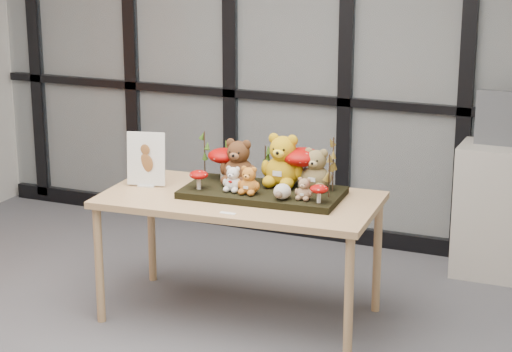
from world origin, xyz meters
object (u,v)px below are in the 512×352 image
at_px(mushroom_back_left, 224,162).
at_px(mushroom_front_right, 319,193).
at_px(bear_beige_small, 304,187).
at_px(sign_holder, 146,161).
at_px(bear_brown_medium, 239,159).
at_px(bear_pooh_yellow, 283,157).
at_px(display_table, 240,207).
at_px(diorama_tray, 263,193).
at_px(mushroom_back_right, 302,165).
at_px(cabinet, 508,213).
at_px(mushroom_front_left, 199,179).
at_px(plush_cream_hedgehog, 282,191).
at_px(bear_tan_back, 316,167).
at_px(bear_white_bow, 233,177).
at_px(bear_small_yellow, 249,179).

height_order(mushroom_back_left, mushroom_front_right, mushroom_back_left).
distance_m(bear_beige_small, sign_holder, 1.02).
distance_m(mushroom_front_right, sign_holder, 1.11).
distance_m(bear_brown_medium, mushroom_front_right, 0.60).
bearing_deg(sign_holder, bear_pooh_yellow, 1.11).
xyz_separation_m(display_table, mushroom_back_left, (-0.18, 0.17, 0.21)).
bearing_deg(display_table, sign_holder, 178.26).
distance_m(display_table, bear_brown_medium, 0.29).
distance_m(diorama_tray, mushroom_front_right, 0.41).
height_order(bear_brown_medium, mushroom_back_left, bear_brown_medium).
relative_size(mushroom_back_right, sign_holder, 0.77).
distance_m(sign_holder, cabinet, 2.40).
height_order(bear_pooh_yellow, cabinet, bear_pooh_yellow).
height_order(mushroom_back_left, cabinet, mushroom_back_left).
xyz_separation_m(display_table, mushroom_front_right, (0.50, -0.05, 0.16)).
bearing_deg(mushroom_back_left, diorama_tray, -19.54).
bearing_deg(sign_holder, diorama_tray, -6.86).
height_order(display_table, bear_brown_medium, bear_brown_medium).
bearing_deg(diorama_tray, bear_brown_medium, 158.92).
distance_m(mushroom_front_left, mushroom_front_right, 0.73).
xyz_separation_m(diorama_tray, plush_cream_hedgehog, (0.18, -0.14, 0.07)).
distance_m(diorama_tray, bear_tan_back, 0.35).
bearing_deg(mushroom_front_left, bear_tan_back, 23.39).
distance_m(bear_white_bow, cabinet, 1.96).
bearing_deg(bear_beige_small, sign_holder, 175.99).
xyz_separation_m(bear_pooh_yellow, bear_beige_small, (0.22, -0.22, -0.10)).
relative_size(bear_pooh_yellow, bear_tan_back, 1.28).
distance_m(bear_small_yellow, mushroom_front_left, 0.31).
height_order(bear_small_yellow, bear_white_bow, bear_small_yellow).
distance_m(bear_tan_back, bear_beige_small, 0.23).
xyz_separation_m(bear_small_yellow, mushroom_front_right, (0.43, -0.01, -0.03)).
bearing_deg(bear_white_bow, mushroom_back_right, 33.51).
relative_size(mushroom_back_left, mushroom_front_right, 1.87).
bearing_deg(diorama_tray, display_table, -153.43).
xyz_separation_m(bear_small_yellow, plush_cream_hedgehog, (0.21, -0.02, -0.04)).
bearing_deg(sign_holder, display_table, -11.87).
xyz_separation_m(bear_beige_small, mushroom_front_left, (-0.64, -0.05, -0.01)).
bearing_deg(bear_pooh_yellow, bear_brown_medium, -168.40).
bearing_deg(cabinet, display_table, -136.26).
bearing_deg(sign_holder, bear_beige_small, -14.13).
height_order(display_table, sign_holder, sign_holder).
bearing_deg(bear_beige_small, bear_brown_medium, 158.66).
relative_size(bear_beige_small, mushroom_front_right, 1.24).
bearing_deg(mushroom_front_right, bear_pooh_yellow, 142.03).
relative_size(bear_pooh_yellow, mushroom_back_left, 1.62).
height_order(bear_pooh_yellow, mushroom_back_left, bear_pooh_yellow).
bearing_deg(bear_tan_back, sign_holder, -171.37).
bearing_deg(bear_white_bow, mushroom_front_left, -172.56).
distance_m(mushroom_back_right, sign_holder, 0.94).
relative_size(mushroom_front_right, cabinet, 0.13).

